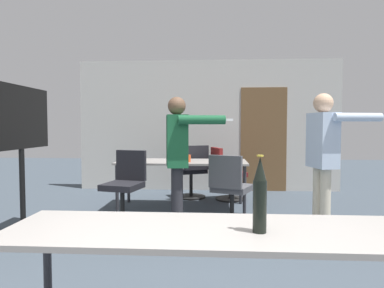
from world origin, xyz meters
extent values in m
cube|color=beige|center=(0.00, 5.39, 1.30)|extent=(5.21, 0.10, 2.61)
cube|color=brown|center=(1.10, 5.34, 1.02)|extent=(0.90, 0.02, 2.05)
cube|color=gray|center=(0.20, 0.28, 0.73)|extent=(2.36, 0.64, 0.03)
cylinder|color=#2D2D33|center=(-0.92, 0.54, 0.36)|extent=(0.05, 0.05, 0.71)
cube|color=gray|center=(-0.38, 3.81, 0.73)|extent=(2.00, 0.81, 0.03)
cylinder|color=#2D2D33|center=(-1.32, 3.46, 0.36)|extent=(0.05, 0.05, 0.71)
cylinder|color=#2D2D33|center=(0.57, 3.46, 0.36)|extent=(0.05, 0.05, 0.71)
cylinder|color=#2D2D33|center=(-1.32, 4.15, 0.36)|extent=(0.05, 0.05, 0.71)
cylinder|color=#2D2D33|center=(0.57, 4.15, 0.36)|extent=(0.05, 0.05, 0.71)
cube|color=black|center=(-2.05, 2.22, 0.01)|extent=(0.44, 0.56, 0.03)
cylinder|color=black|center=(-2.05, 2.22, 0.53)|extent=(0.06, 0.06, 1.00)
cube|color=black|center=(-2.05, 2.22, 1.38)|extent=(0.04, 1.16, 0.71)
cube|color=#14331E|center=(-2.08, 2.22, 1.38)|extent=(0.01, 1.07, 0.63)
cylinder|color=#28282D|center=(-0.35, 2.73, 0.40)|extent=(0.13, 0.13, 0.79)
cylinder|color=#28282D|center=(-0.32, 2.55, 0.40)|extent=(0.13, 0.13, 0.79)
cube|color=#195633|center=(-0.33, 2.64, 1.11)|extent=(0.31, 0.47, 0.63)
sphere|color=brown|center=(-0.33, 2.64, 1.53)|extent=(0.22, 0.22, 0.22)
cylinder|color=#195633|center=(-0.38, 2.90, 1.09)|extent=(0.10, 0.10, 0.54)
cylinder|color=#195633|center=(-0.02, 2.42, 1.36)|extent=(0.55, 0.19, 0.10)
cube|color=white|center=(0.28, 2.47, 1.36)|extent=(0.12, 0.06, 0.03)
cylinder|color=beige|center=(1.36, 2.61, 0.40)|extent=(0.12, 0.12, 0.80)
cylinder|color=beige|center=(1.39, 2.45, 0.40)|extent=(0.12, 0.12, 0.80)
cube|color=silver|center=(1.37, 2.53, 1.12)|extent=(0.29, 0.43, 0.63)
sphere|color=#DBAD89|center=(1.37, 2.53, 1.55)|extent=(0.22, 0.22, 0.22)
cylinder|color=silver|center=(1.32, 2.77, 1.11)|extent=(0.09, 0.09, 0.55)
cylinder|color=silver|center=(1.69, 2.35, 1.38)|extent=(0.56, 0.20, 0.09)
cube|color=white|center=(1.99, 2.41, 1.38)|extent=(0.12, 0.06, 0.03)
cylinder|color=black|center=(-0.29, 4.60, 0.01)|extent=(0.52, 0.52, 0.03)
cylinder|color=black|center=(-0.29, 4.60, 0.24)|extent=(0.06, 0.06, 0.42)
cube|color=black|center=(-0.29, 4.60, 0.49)|extent=(0.61, 0.61, 0.08)
cube|color=black|center=(-0.18, 4.36, 0.74)|extent=(0.42, 0.24, 0.42)
cylinder|color=black|center=(-1.09, 2.93, 0.01)|extent=(0.52, 0.52, 0.03)
cylinder|color=black|center=(-1.09, 2.93, 0.24)|extent=(0.06, 0.06, 0.42)
cube|color=black|center=(-1.09, 2.93, 0.49)|extent=(0.55, 0.55, 0.08)
cube|color=black|center=(-1.03, 3.18, 0.74)|extent=(0.44, 0.16, 0.42)
cylinder|color=black|center=(0.41, 4.47, 0.01)|extent=(0.52, 0.52, 0.03)
cylinder|color=black|center=(0.41, 4.47, 0.22)|extent=(0.06, 0.06, 0.39)
cube|color=maroon|center=(0.41, 4.47, 0.46)|extent=(0.59, 0.59, 0.08)
cube|color=maroon|center=(0.17, 4.38, 0.71)|extent=(0.21, 0.43, 0.42)
cylinder|color=black|center=(0.36, 3.08, 0.01)|extent=(0.52, 0.52, 0.03)
cylinder|color=black|center=(0.36, 3.08, 0.22)|extent=(0.06, 0.06, 0.38)
cube|color=#4C4C51|center=(0.36, 3.08, 0.45)|extent=(0.60, 0.60, 0.08)
cube|color=#4C4C51|center=(0.26, 2.84, 0.70)|extent=(0.43, 0.22, 0.42)
cylinder|color=black|center=(0.35, 0.23, 0.88)|extent=(0.07, 0.07, 0.27)
cone|color=black|center=(0.35, 0.23, 1.07)|extent=(0.06, 0.06, 0.12)
cylinder|color=gold|center=(0.35, 0.23, 1.13)|extent=(0.03, 0.03, 0.01)
cylinder|color=#E05123|center=(-0.27, 3.65, 0.80)|extent=(0.09, 0.09, 0.11)
camera|label=1|loc=(0.12, -1.50, 1.28)|focal=32.00mm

